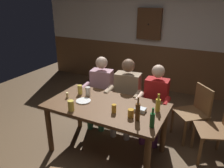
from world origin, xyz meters
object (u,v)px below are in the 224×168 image
(person_0, at_px, (101,88))
(pint_glass_1, at_px, (131,113))
(plate_0, at_px, (83,101))
(chair_empty_far_end, at_px, (219,129))
(bottle_0, at_px, (152,120))
(bottle_1, at_px, (138,112))
(person_2, at_px, (155,100))
(pint_glass_0, at_px, (80,90))
(condiment_caddy, at_px, (140,110))
(person_1, at_px, (126,93))
(pint_glass_2, at_px, (114,109))
(pint_glass_3, at_px, (71,106))
(bottle_2, at_px, (158,105))
(pint_glass_4, at_px, (88,91))
(wall_dart_cabinet, at_px, (149,24))
(table_candle, at_px, (67,95))
(dining_table, at_px, (106,112))
(chair_empty_near_right, at_px, (195,111))

(person_0, height_order, pint_glass_1, person_0)
(plate_0, bearing_deg, chair_empty_far_end, 19.70)
(bottle_0, bearing_deg, bottle_1, 163.10)
(person_2, distance_m, pint_glass_0, 1.18)
(chair_empty_far_end, xyz_separation_m, condiment_caddy, (-0.96, -0.55, 0.32))
(person_1, height_order, bottle_0, person_1)
(person_0, height_order, pint_glass_2, person_0)
(plate_0, bearing_deg, pint_glass_1, -7.02)
(pint_glass_1, relative_size, pint_glass_3, 0.73)
(person_1, height_order, pint_glass_2, person_1)
(pint_glass_3, bearing_deg, bottle_2, 26.76)
(bottle_0, height_order, pint_glass_2, bottle_0)
(condiment_caddy, relative_size, bottle_1, 0.46)
(bottle_2, relative_size, pint_glass_0, 1.71)
(pint_glass_4, bearing_deg, wall_dart_cabinet, 87.93)
(table_candle, relative_size, plate_0, 0.38)
(dining_table, distance_m, pint_glass_3, 0.52)
(plate_0, distance_m, wall_dart_cabinet, 2.81)
(table_candle, xyz_separation_m, pint_glass_2, (0.82, -0.09, 0.02))
(condiment_caddy, height_order, pint_glass_2, pint_glass_2)
(chair_empty_far_end, height_order, pint_glass_4, pint_glass_4)
(pint_glass_3, relative_size, pint_glass_4, 1.07)
(chair_empty_near_right, relative_size, chair_empty_far_end, 1.00)
(person_1, bearing_deg, condiment_caddy, 121.05)
(person_0, xyz_separation_m, bottle_1, (1.02, -0.87, 0.22))
(pint_glass_3, distance_m, wall_dart_cabinet, 3.08)
(person_0, relative_size, pint_glass_2, 10.73)
(person_1, xyz_separation_m, chair_empty_near_right, (1.08, 0.29, -0.21))
(table_candle, bearing_deg, pint_glass_3, -45.15)
(person_0, distance_m, pint_glass_0, 0.57)
(pint_glass_2, bearing_deg, pint_glass_3, -157.53)
(table_candle, height_order, bottle_2, bottle_2)
(pint_glass_4, bearing_deg, person_1, 53.62)
(table_candle, bearing_deg, wall_dart_cabinet, 83.20)
(pint_glass_3, bearing_deg, person_1, 72.52)
(chair_empty_near_right, height_order, pint_glass_1, pint_glass_1)
(person_0, height_order, bottle_2, person_0)
(person_1, distance_m, table_candle, 0.98)
(chair_empty_far_end, bearing_deg, pint_glass_2, 98.27)
(chair_empty_far_end, height_order, wall_dart_cabinet, wall_dart_cabinet)
(pint_glass_4, bearing_deg, plate_0, -75.66)
(bottle_0, bearing_deg, person_2, 104.33)
(table_candle, height_order, bottle_1, bottle_1)
(person_1, bearing_deg, pint_glass_2, 97.14)
(plate_0, bearing_deg, pint_glass_4, 104.34)
(table_candle, relative_size, condiment_caddy, 0.57)
(person_1, relative_size, table_candle, 15.55)
(chair_empty_far_end, xyz_separation_m, pint_glass_4, (-1.84, -0.44, 0.37))
(plate_0, height_order, pint_glass_4, pint_glass_4)
(pint_glass_0, bearing_deg, chair_empty_near_right, 27.45)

